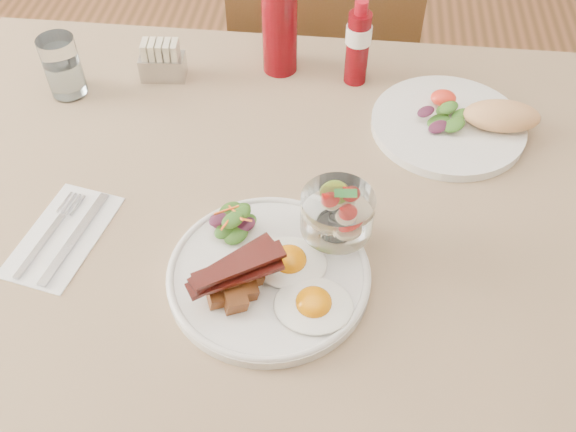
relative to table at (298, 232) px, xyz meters
name	(u,v)px	position (x,y,z in m)	size (l,w,h in m)	color
table	(298,232)	(0.00, 0.00, 0.00)	(1.33, 0.88, 0.75)	#53341A
chair_far	(323,66)	(0.00, 0.66, -0.14)	(0.42, 0.42, 0.93)	#53341A
main_plate	(269,275)	(-0.02, -0.16, 0.10)	(0.28, 0.28, 0.02)	white
fried_eggs	(301,282)	(0.02, -0.18, 0.11)	(0.17, 0.19, 0.03)	white
bacon_potato_pile	(235,279)	(-0.06, -0.20, 0.13)	(0.13, 0.10, 0.06)	brown
side_salad	(234,223)	(-0.08, -0.10, 0.12)	(0.07, 0.06, 0.04)	#245316
fruit_cup	(337,213)	(0.06, -0.10, 0.16)	(0.10, 0.10, 0.10)	white
second_plate	(461,122)	(0.26, 0.18, 0.11)	(0.28, 0.26, 0.07)	white
ketchup_bottle	(280,27)	(-0.07, 0.33, 0.18)	(0.08, 0.08, 0.19)	#5F050B
hot_sauce_bottle	(358,44)	(0.07, 0.30, 0.17)	(0.05, 0.05, 0.16)	#5F050B
sugar_caddy	(162,62)	(-0.28, 0.28, 0.12)	(0.08, 0.05, 0.07)	#B1B1B6
water_glass	(64,70)	(-0.44, 0.21, 0.14)	(0.06, 0.06, 0.11)	white
napkin_cutlery	(63,236)	(-0.33, -0.12, 0.09)	(0.14, 0.21, 0.01)	white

